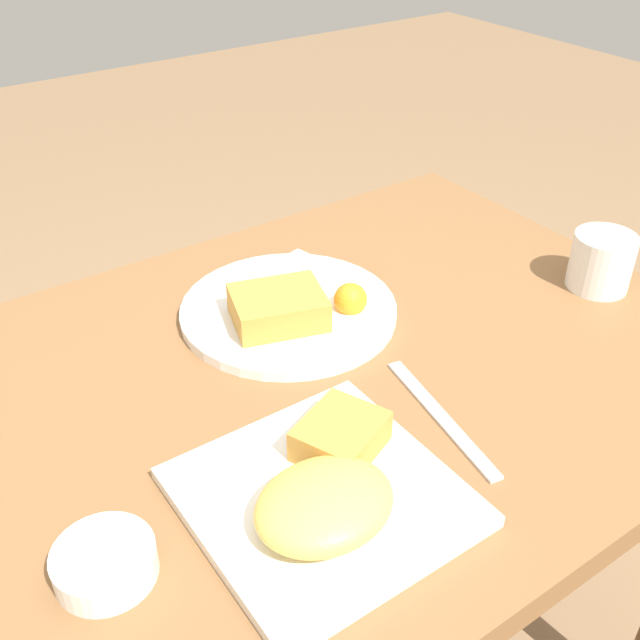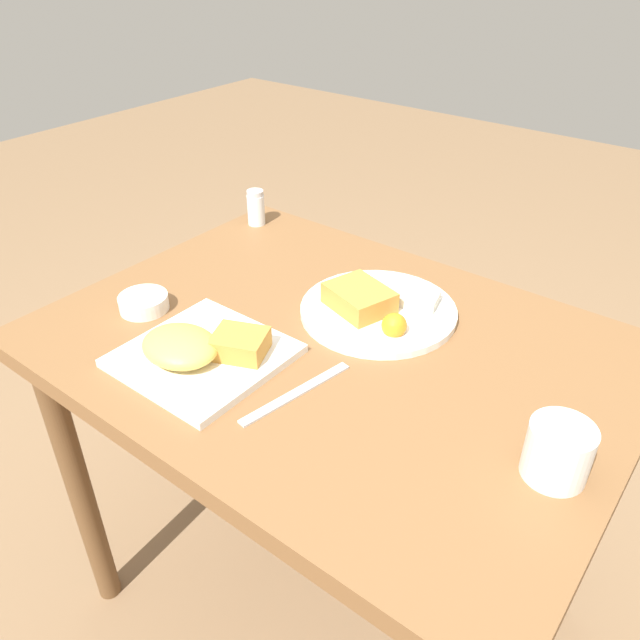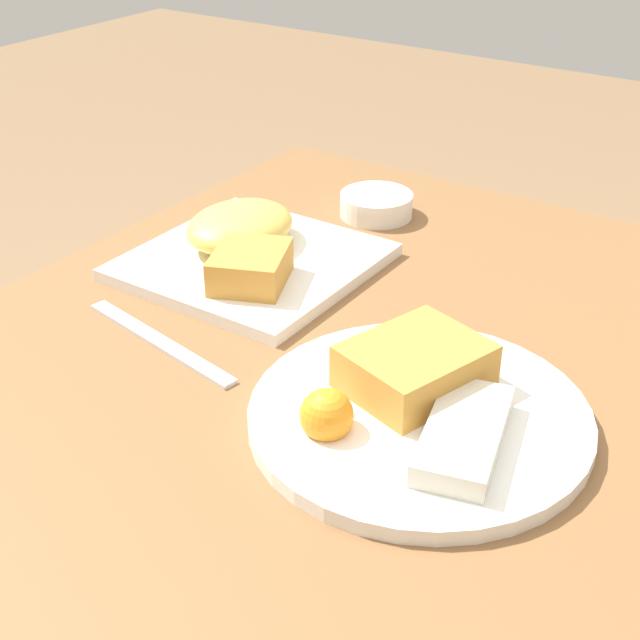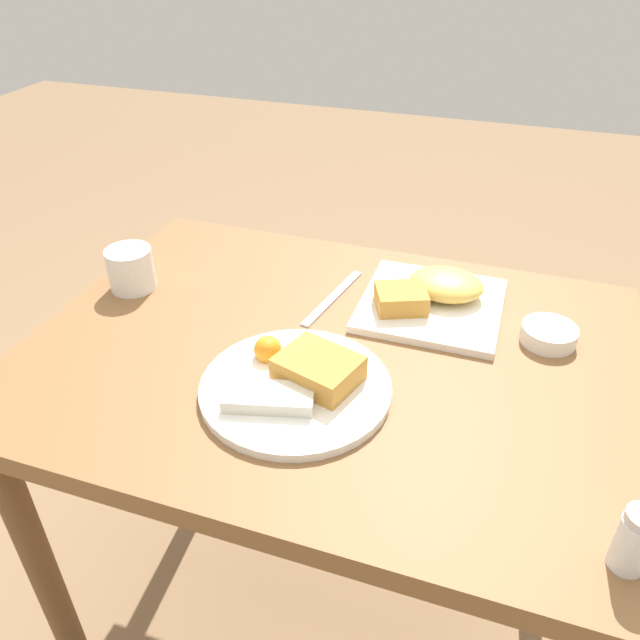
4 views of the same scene
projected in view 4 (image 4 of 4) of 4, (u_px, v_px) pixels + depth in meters
ground_plane at (327, 610)px, 1.44m from camera, size 8.00×8.00×0.00m
dining_table at (329, 395)px, 1.07m from camera, size 0.98×0.73×0.76m
plate_square_near at (433, 296)px, 1.11m from camera, size 0.24×0.24×0.06m
plate_oval_far at (297, 382)px, 0.92m from camera, size 0.29×0.29×0.05m
sauce_ramekin at (549, 334)px, 1.02m from camera, size 0.09×0.09×0.03m
salt_shaker at (633, 543)px, 0.67m from camera, size 0.04×0.04×0.08m
butter_knife at (333, 297)px, 1.14m from camera, size 0.05×0.21×0.00m
coffee_mug at (131, 269)px, 1.16m from camera, size 0.08×0.08×0.08m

